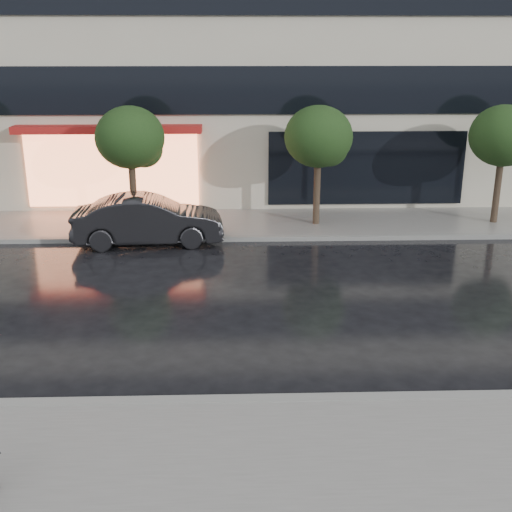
{
  "coord_description": "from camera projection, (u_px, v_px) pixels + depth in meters",
  "views": [
    {
      "loc": [
        0.36,
        -10.56,
        5.89
      ],
      "look_at": [
        0.77,
        2.82,
        1.4
      ],
      "focal_mm": 45.0,
      "sensor_mm": 36.0,
      "label": 1
    }
  ],
  "objects": [
    {
      "name": "ground",
      "position": [
        219.0,
        376.0,
        11.87
      ],
      "size": [
        120.0,
        120.0,
        0.0
      ],
      "primitive_type": "plane",
      "color": "black",
      "rests_on": "ground"
    },
    {
      "name": "curb_far",
      "position": [
        225.0,
        239.0,
        19.9
      ],
      "size": [
        60.0,
        0.25,
        0.14
      ],
      "primitive_type": "cube",
      "color": "gray",
      "rests_on": "ground"
    },
    {
      "name": "tree_mid_east",
      "position": [
        320.0,
        139.0,
        20.53
      ],
      "size": [
        2.2,
        2.2,
        3.99
      ],
      "color": "#33261C",
      "rests_on": "ground"
    },
    {
      "name": "tree_mid_west",
      "position": [
        132.0,
        140.0,
        20.35
      ],
      "size": [
        2.2,
        2.2,
        3.99
      ],
      "color": "#33261C",
      "rests_on": "ground"
    },
    {
      "name": "sidewalk_near",
      "position": [
        213.0,
        490.0,
        8.77
      ],
      "size": [
        60.0,
        4.5,
        0.12
      ],
      "primitive_type": "cube",
      "color": "slate",
      "rests_on": "ground"
    },
    {
      "name": "tree_far_east",
      "position": [
        505.0,
        138.0,
        20.71
      ],
      "size": [
        2.2,
        2.2,
        3.99
      ],
      "color": "#33261C",
      "rests_on": "ground"
    },
    {
      "name": "sidewalk_far",
      "position": [
        226.0,
        224.0,
        21.56
      ],
      "size": [
        60.0,
        3.5,
        0.12
      ],
      "primitive_type": "cube",
      "color": "slate",
      "rests_on": "ground"
    },
    {
      "name": "parked_car",
      "position": [
        148.0,
        220.0,
        19.43
      ],
      "size": [
        4.61,
        1.91,
        1.48
      ],
      "primitive_type": "imported",
      "rotation": [
        0.0,
        0.0,
        1.65
      ],
      "color": "black",
      "rests_on": "ground"
    },
    {
      "name": "curb_near",
      "position": [
        218.0,
        402.0,
        10.9
      ],
      "size": [
        60.0,
        0.25,
        0.14
      ],
      "primitive_type": "cube",
      "color": "gray",
      "rests_on": "ground"
    }
  ]
}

